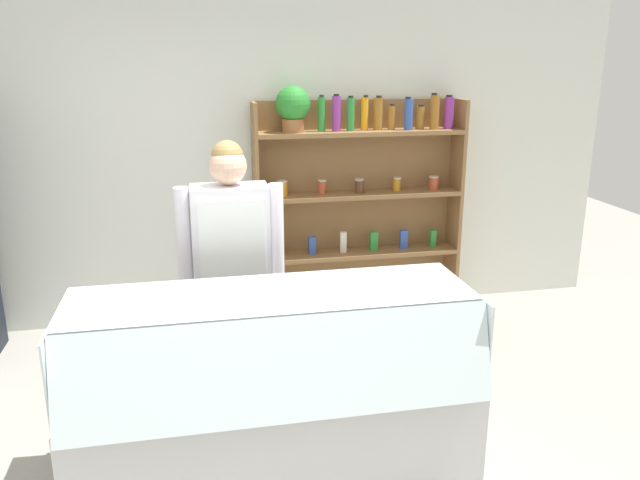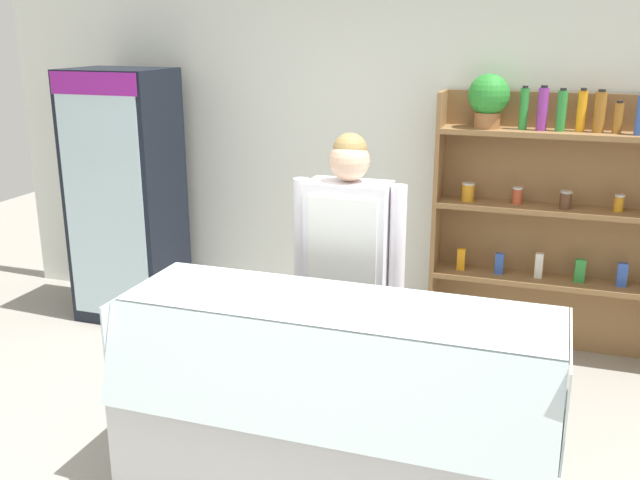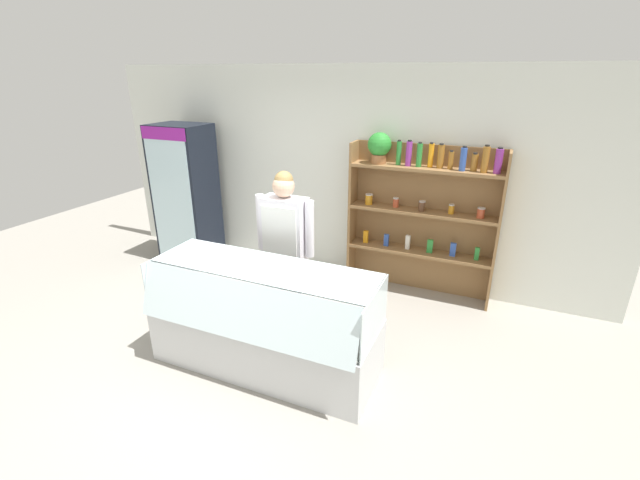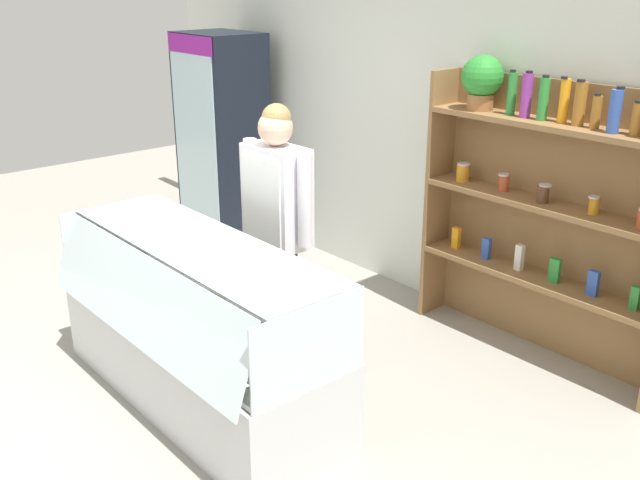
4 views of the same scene
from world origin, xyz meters
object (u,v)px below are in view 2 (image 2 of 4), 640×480
drinks_fridge (126,197)px  shop_clerk (348,255)px  deli_display_case (334,438)px  shelving_unit (557,200)px

drinks_fridge → shop_clerk: drinks_fridge is taller
drinks_fridge → deli_display_case: bearing=-37.3°
shelving_unit → shop_clerk: 1.72m
drinks_fridge → deli_display_case: drinks_fridge is taller
shelving_unit → deli_display_case: size_ratio=0.93×
drinks_fridge → shelving_unit: 3.21m
shelving_unit → drinks_fridge: bearing=-173.9°
drinks_fridge → shelving_unit: size_ratio=1.00×
drinks_fridge → shelving_unit: drinks_fridge is taller
deli_display_case → drinks_fridge: bearing=142.7°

